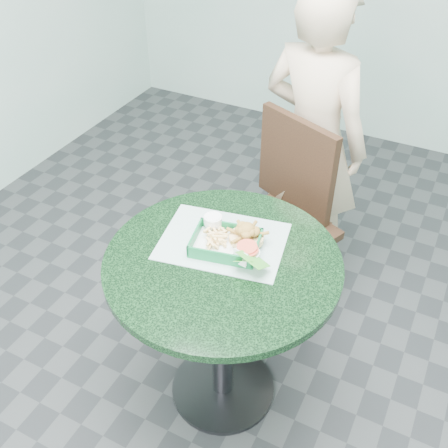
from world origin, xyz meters
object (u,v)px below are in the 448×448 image
at_px(food_basket, 226,249).
at_px(sauce_ramekin, 219,223).
at_px(dining_chair, 285,207).
at_px(crab_sandwich, 248,240).
at_px(diner_person, 312,142).
at_px(cafe_table, 223,297).

height_order(food_basket, sauce_ramekin, sauce_ramekin).
xyz_separation_m(dining_chair, crab_sandwich, (0.07, -0.58, 0.27)).
height_order(dining_chair, food_basket, dining_chair).
relative_size(diner_person, crab_sandwich, 12.09).
distance_m(cafe_table, sauce_ramekin, 0.27).
bearing_deg(dining_chair, food_basket, -65.84).
height_order(diner_person, food_basket, diner_person).
bearing_deg(diner_person, dining_chair, 98.36).
height_order(cafe_table, dining_chair, dining_chair).
distance_m(cafe_table, crab_sandwich, 0.25).
relative_size(diner_person, sauce_ramekin, 22.55).
relative_size(cafe_table, diner_person, 0.56).
height_order(crab_sandwich, sauce_ramekin, crab_sandwich).
bearing_deg(cafe_table, diner_person, 90.14).
bearing_deg(food_basket, sauce_ramekin, 130.59).
xyz_separation_m(food_basket, crab_sandwich, (0.06, 0.04, 0.03)).
bearing_deg(cafe_table, food_basket, 105.69).
distance_m(dining_chair, sauce_ramekin, 0.61).
height_order(dining_chair, diner_person, diner_person).
bearing_deg(sauce_ramekin, dining_chair, 83.39).
relative_size(cafe_table, crab_sandwich, 6.72).
relative_size(dining_chair, crab_sandwich, 7.52).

